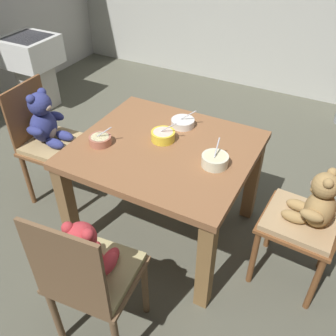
{
  "coord_description": "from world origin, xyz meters",
  "views": [
    {
      "loc": [
        0.87,
        -1.6,
        1.95
      ],
      "look_at": [
        0.0,
        0.05,
        0.5
      ],
      "focal_mm": 39.47,
      "sensor_mm": 36.0,
      "label": 1
    }
  ],
  "objects_px": {
    "porridge_bowl_white_far_center": "(183,122)",
    "porridge_bowl_terracotta_near_left": "(100,140)",
    "teddy_chair_near_left": "(48,132)",
    "porridge_bowl_yellow_center": "(163,136)",
    "teddy_chair_near_right": "(313,214)",
    "sink_basin": "(33,62)",
    "dining_table": "(164,163)",
    "porridge_bowl_cream_near_right": "(215,160)",
    "teddy_chair_near_front": "(89,267)"
  },
  "relations": [
    {
      "from": "dining_table",
      "to": "teddy_chair_near_left",
      "type": "height_order",
      "value": "teddy_chair_near_left"
    },
    {
      "from": "teddy_chair_near_right",
      "to": "porridge_bowl_white_far_center",
      "type": "distance_m",
      "value": 0.96
    },
    {
      "from": "teddy_chair_near_right",
      "to": "teddy_chair_near_left",
      "type": "xyz_separation_m",
      "value": [
        -1.8,
        -0.06,
        0.02
      ]
    },
    {
      "from": "porridge_bowl_cream_near_right",
      "to": "porridge_bowl_terracotta_near_left",
      "type": "bearing_deg",
      "value": -170.02
    },
    {
      "from": "dining_table",
      "to": "sink_basin",
      "type": "distance_m",
      "value": 2.27
    },
    {
      "from": "sink_basin",
      "to": "porridge_bowl_yellow_center",
      "type": "bearing_deg",
      "value": -24.38
    },
    {
      "from": "teddy_chair_near_front",
      "to": "porridge_bowl_white_far_center",
      "type": "height_order",
      "value": "teddy_chair_near_front"
    },
    {
      "from": "teddy_chair_near_front",
      "to": "porridge_bowl_terracotta_near_left",
      "type": "distance_m",
      "value": 0.82
    },
    {
      "from": "teddy_chair_near_right",
      "to": "porridge_bowl_terracotta_near_left",
      "type": "relative_size",
      "value": 6.72
    },
    {
      "from": "porridge_bowl_terracotta_near_left",
      "to": "sink_basin",
      "type": "xyz_separation_m",
      "value": [
        -1.7,
        1.12,
        -0.23
      ]
    },
    {
      "from": "porridge_bowl_white_far_center",
      "to": "porridge_bowl_cream_near_right",
      "type": "bearing_deg",
      "value": -40.88
    },
    {
      "from": "teddy_chair_near_front",
      "to": "sink_basin",
      "type": "height_order",
      "value": "teddy_chair_near_front"
    },
    {
      "from": "teddy_chair_near_front",
      "to": "teddy_chair_near_right",
      "type": "distance_m",
      "value": 1.19
    },
    {
      "from": "dining_table",
      "to": "teddy_chair_near_front",
      "type": "bearing_deg",
      "value": -85.98
    },
    {
      "from": "porridge_bowl_white_far_center",
      "to": "porridge_bowl_terracotta_near_left",
      "type": "xyz_separation_m",
      "value": [
        -0.35,
        -0.42,
        0.0
      ]
    },
    {
      "from": "porridge_bowl_yellow_center",
      "to": "sink_basin",
      "type": "height_order",
      "value": "porridge_bowl_yellow_center"
    },
    {
      "from": "porridge_bowl_white_far_center",
      "to": "sink_basin",
      "type": "bearing_deg",
      "value": 160.95
    },
    {
      "from": "teddy_chair_near_front",
      "to": "porridge_bowl_yellow_center",
      "type": "height_order",
      "value": "teddy_chair_near_front"
    },
    {
      "from": "porridge_bowl_yellow_center",
      "to": "porridge_bowl_cream_near_right",
      "type": "height_order",
      "value": "porridge_bowl_cream_near_right"
    },
    {
      "from": "porridge_bowl_white_far_center",
      "to": "teddy_chair_near_left",
      "type": "bearing_deg",
      "value": -160.37
    },
    {
      "from": "porridge_bowl_yellow_center",
      "to": "porridge_bowl_terracotta_near_left",
      "type": "distance_m",
      "value": 0.38
    },
    {
      "from": "porridge_bowl_white_far_center",
      "to": "porridge_bowl_terracotta_near_left",
      "type": "height_order",
      "value": "porridge_bowl_white_far_center"
    },
    {
      "from": "dining_table",
      "to": "sink_basin",
      "type": "xyz_separation_m",
      "value": [
        -2.05,
        0.97,
        -0.08
      ]
    },
    {
      "from": "porridge_bowl_yellow_center",
      "to": "sink_basin",
      "type": "distance_m",
      "value": 2.22
    },
    {
      "from": "sink_basin",
      "to": "porridge_bowl_cream_near_right",
      "type": "bearing_deg",
      "value": -22.77
    },
    {
      "from": "sink_basin",
      "to": "teddy_chair_near_right",
      "type": "bearing_deg",
      "value": -18.18
    },
    {
      "from": "dining_table",
      "to": "teddy_chair_near_right",
      "type": "distance_m",
      "value": 0.9
    },
    {
      "from": "teddy_chair_near_left",
      "to": "porridge_bowl_yellow_center",
      "type": "relative_size",
      "value": 5.76
    },
    {
      "from": "porridge_bowl_white_far_center",
      "to": "porridge_bowl_terracotta_near_left",
      "type": "relative_size",
      "value": 1.17
    },
    {
      "from": "porridge_bowl_yellow_center",
      "to": "porridge_bowl_white_far_center",
      "type": "relative_size",
      "value": 0.99
    },
    {
      "from": "dining_table",
      "to": "porridge_bowl_terracotta_near_left",
      "type": "relative_size",
      "value": 7.76
    },
    {
      "from": "teddy_chair_near_right",
      "to": "porridge_bowl_cream_near_right",
      "type": "bearing_deg",
      "value": 6.46
    },
    {
      "from": "teddy_chair_near_left",
      "to": "porridge_bowl_terracotta_near_left",
      "type": "relative_size",
      "value": 6.62
    },
    {
      "from": "teddy_chair_near_right",
      "to": "porridge_bowl_yellow_center",
      "type": "bearing_deg",
      "value": -0.38
    },
    {
      "from": "porridge_bowl_cream_near_right",
      "to": "dining_table",
      "type": "bearing_deg",
      "value": 175.15
    },
    {
      "from": "dining_table",
      "to": "porridge_bowl_white_far_center",
      "type": "relative_size",
      "value": 6.65
    },
    {
      "from": "dining_table",
      "to": "teddy_chair_near_left",
      "type": "distance_m",
      "value": 0.9
    },
    {
      "from": "teddy_chair_near_left",
      "to": "porridge_bowl_terracotta_near_left",
      "type": "xyz_separation_m",
      "value": [
        0.54,
        -0.1,
        0.16
      ]
    },
    {
      "from": "porridge_bowl_terracotta_near_left",
      "to": "sink_basin",
      "type": "relative_size",
      "value": 0.18
    },
    {
      "from": "porridge_bowl_yellow_center",
      "to": "porridge_bowl_white_far_center",
      "type": "xyz_separation_m",
      "value": [
        0.03,
        0.21,
        -0.01
      ]
    },
    {
      "from": "dining_table",
      "to": "porridge_bowl_white_far_center",
      "type": "distance_m",
      "value": 0.3
    },
    {
      "from": "porridge_bowl_yellow_center",
      "to": "porridge_bowl_cream_near_right",
      "type": "distance_m",
      "value": 0.39
    },
    {
      "from": "teddy_chair_near_left",
      "to": "porridge_bowl_white_far_center",
      "type": "bearing_deg",
      "value": 16.53
    },
    {
      "from": "teddy_chair_near_left",
      "to": "sink_basin",
      "type": "xyz_separation_m",
      "value": [
        -1.15,
        1.02,
        -0.07
      ]
    },
    {
      "from": "dining_table",
      "to": "porridge_bowl_terracotta_near_left",
      "type": "distance_m",
      "value": 0.41
    },
    {
      "from": "teddy_chair_near_front",
      "to": "teddy_chair_near_right",
      "type": "relative_size",
      "value": 1.03
    },
    {
      "from": "teddy_chair_near_right",
      "to": "porridge_bowl_cream_near_right",
      "type": "xyz_separation_m",
      "value": [
        -0.56,
        -0.03,
        0.19
      ]
    },
    {
      "from": "porridge_bowl_yellow_center",
      "to": "porridge_bowl_cream_near_right",
      "type": "relative_size",
      "value": 0.97
    },
    {
      "from": "teddy_chair_near_right",
      "to": "sink_basin",
      "type": "xyz_separation_m",
      "value": [
        -2.95,
        0.97,
        -0.05
      ]
    },
    {
      "from": "teddy_chair_near_left",
      "to": "porridge_bowl_cream_near_right",
      "type": "relative_size",
      "value": 5.6
    }
  ]
}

